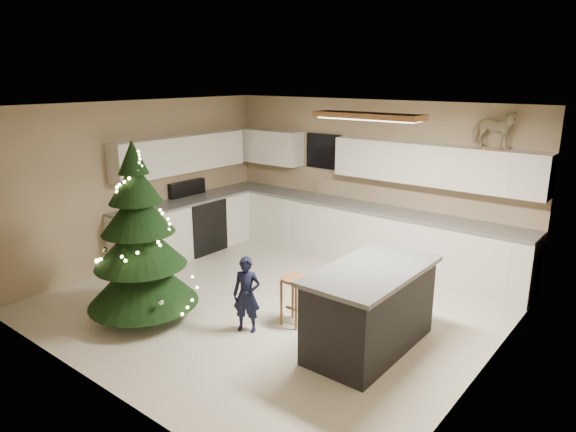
# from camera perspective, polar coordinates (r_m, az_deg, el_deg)

# --- Properties ---
(ground_plane) EXTENTS (5.50, 5.50, 0.00)m
(ground_plane) POSITION_cam_1_polar(r_m,az_deg,el_deg) (7.00, -1.81, -9.71)
(ground_plane) COLOR beige
(room_shell) EXTENTS (5.52, 5.02, 2.61)m
(room_shell) POSITION_cam_1_polar(r_m,az_deg,el_deg) (6.44, -1.77, 4.47)
(room_shell) COLOR tan
(room_shell) RESTS_ON ground_plane
(cabinetry) EXTENTS (5.50, 3.20, 2.00)m
(cabinetry) POSITION_cam_1_polar(r_m,az_deg,el_deg) (8.49, 0.65, 0.29)
(cabinetry) COLOR silver
(cabinetry) RESTS_ON ground_plane
(island) EXTENTS (0.90, 1.70, 0.95)m
(island) POSITION_cam_1_polar(r_m,az_deg,el_deg) (5.84, 9.11, -10.06)
(island) COLOR black
(island) RESTS_ON ground_plane
(bar_stool) EXTENTS (0.32, 0.32, 0.61)m
(bar_stool) POSITION_cam_1_polar(r_m,az_deg,el_deg) (6.29, 0.71, -8.10)
(bar_stool) COLOR #935D39
(bar_stool) RESTS_ON ground_plane
(christmas_tree) EXTENTS (1.41, 1.36, 2.25)m
(christmas_tree) POSITION_cam_1_polar(r_m,az_deg,el_deg) (6.54, -16.12, -3.46)
(christmas_tree) COLOR #3F2816
(christmas_tree) RESTS_ON ground_plane
(toddler) EXTENTS (0.40, 0.34, 0.92)m
(toddler) POSITION_cam_1_polar(r_m,az_deg,el_deg) (6.15, -4.61, -8.71)
(toddler) COLOR black
(toddler) RESTS_ON ground_plane
(rocking_horse) EXTENTS (0.60, 0.28, 0.52)m
(rocking_horse) POSITION_cam_1_polar(r_m,az_deg,el_deg) (7.50, 21.87, 8.95)
(rocking_horse) COLOR #935D39
(rocking_horse) RESTS_ON cabinetry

